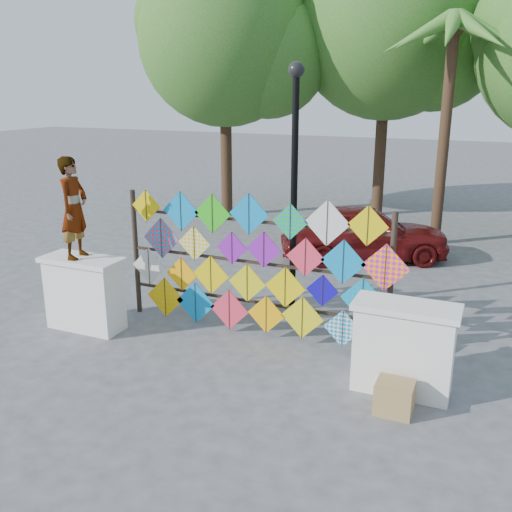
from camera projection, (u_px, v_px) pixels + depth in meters
name	position (u px, v px, depth m)	size (l,w,h in m)	color
ground	(232.00, 350.00, 9.12)	(80.00, 80.00, 0.00)	gray
parapet_left	(85.00, 293.00, 9.79)	(1.40, 0.65, 1.28)	white
parapet_right	(404.00, 348.00, 7.73)	(1.40, 0.65, 1.28)	white
kite_rack	(254.00, 266.00, 9.39)	(4.94, 0.24, 2.42)	black
tree_west	(228.00, 40.00, 17.20)	(5.85, 5.20, 8.01)	#412C1C
tree_mid	(392.00, 27.00, 17.13)	(6.30, 5.60, 8.61)	#412C1C
palm_tree	(452.00, 48.00, 13.90)	(3.62, 3.62, 5.83)	#412C1C
vendor_woman	(74.00, 208.00, 9.39)	(0.62, 0.41, 1.70)	#99999E
sedan	(364.00, 232.00, 13.74)	(1.60, 3.97, 1.35)	maroon
lamppost	(295.00, 167.00, 10.00)	(0.28, 0.28, 4.46)	black
cardboard_box_near	(394.00, 397.00, 7.33)	(0.48, 0.42, 0.42)	tan
cardboard_box_far	(394.00, 396.00, 7.42)	(0.42, 0.39, 0.35)	tan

